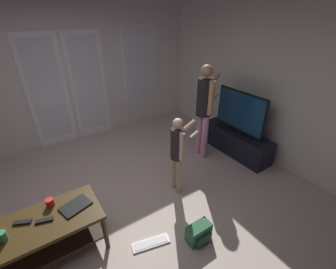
{
  "coord_description": "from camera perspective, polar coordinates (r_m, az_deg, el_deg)",
  "views": [
    {
      "loc": [
        -0.6,
        -2.22,
        2.39
      ],
      "look_at": [
        0.89,
        0.01,
        0.94
      ],
      "focal_mm": 24.35,
      "sensor_mm": 36.0,
      "label": 1
    }
  ],
  "objects": [
    {
      "name": "ground_plane",
      "position": [
        3.32,
        -13.53,
        -18.86
      ],
      "size": [
        5.8,
        4.93,
        0.02
      ],
      "primitive_type": "cube",
      "color": "#C1AFA1"
    },
    {
      "name": "wall_back_with_doors",
      "position": [
        4.82,
        -25.59,
        12.71
      ],
      "size": [
        5.8,
        0.09,
        2.67
      ],
      "color": "silver",
      "rests_on": "ground_plane"
    },
    {
      "name": "wall_right_plain",
      "position": [
        4.26,
        23.29,
        11.65
      ],
      "size": [
        0.06,
        4.93,
        2.64
      ],
      "color": "silver",
      "rests_on": "ground_plane"
    },
    {
      "name": "coffee_table",
      "position": [
        2.88,
        -27.79,
        -20.28
      ],
      "size": [
        1.09,
        0.6,
        0.51
      ],
      "color": "#39280F",
      "rests_on": "ground_plane"
    },
    {
      "name": "tv_stand",
      "position": [
        4.48,
        16.58,
        -1.78
      ],
      "size": [
        0.4,
        1.37,
        0.45
      ],
      "color": "black",
      "rests_on": "ground_plane"
    },
    {
      "name": "flat_screen_tv",
      "position": [
        4.22,
        17.65,
        5.33
      ],
      "size": [
        0.08,
        1.01,
        0.75
      ],
      "color": "black",
      "rests_on": "tv_stand"
    },
    {
      "name": "person_adult",
      "position": [
        3.94,
        9.17,
        7.37
      ],
      "size": [
        0.59,
        0.45,
        1.67
      ],
      "color": "#DC94BC",
      "rests_on": "ground_plane"
    },
    {
      "name": "person_child",
      "position": [
        3.15,
        2.51,
        -3.78
      ],
      "size": [
        0.52,
        0.32,
        1.18
      ],
      "color": "tan",
      "rests_on": "ground_plane"
    },
    {
      "name": "backpack",
      "position": [
        2.93,
        7.78,
        -23.24
      ],
      "size": [
        0.3,
        0.19,
        0.22
      ],
      "color": "#316645",
      "rests_on": "ground_plane"
    },
    {
      "name": "loose_keyboard",
      "position": [
        2.95,
        -4.32,
        -25.47
      ],
      "size": [
        0.46,
        0.23,
        0.02
      ],
      "color": "white",
      "rests_on": "ground_plane"
    },
    {
      "name": "laptop_closed",
      "position": [
        2.79,
        -22.12,
        -16.21
      ],
      "size": [
        0.35,
        0.29,
        0.02
      ],
      "primitive_type": "cube",
      "rotation": [
        0.0,
        0.0,
        0.3
      ],
      "color": "black",
      "rests_on": "coffee_table"
    },
    {
      "name": "cup_near_edge",
      "position": [
        2.76,
        -36.07,
        -19.92
      ],
      "size": [
        0.08,
        0.08,
        0.1
      ],
      "primitive_type": "cylinder",
      "color": "#369054",
      "rests_on": "coffee_table"
    },
    {
      "name": "cup_by_laptop",
      "position": [
        2.89,
        -27.47,
        -14.86
      ],
      "size": [
        0.09,
        0.09,
        0.09
      ],
      "primitive_type": "cylinder",
      "color": "red",
      "rests_on": "coffee_table"
    },
    {
      "name": "tv_remote_black",
      "position": [
        2.86,
        -32.65,
        -18.03
      ],
      "size": [
        0.18,
        0.12,
        0.02
      ],
      "primitive_type": "cube",
      "rotation": [
        0.0,
        0.0,
        -0.43
      ],
      "color": "black",
      "rests_on": "coffee_table"
    },
    {
      "name": "dvd_remote_slim",
      "position": [
        2.77,
        -28.52,
        -18.35
      ],
      "size": [
        0.18,
        0.09,
        0.02
      ],
      "primitive_type": "cube",
      "rotation": [
        0.0,
        0.0,
        -0.28
      ],
      "color": "black",
      "rests_on": "coffee_table"
    }
  ]
}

